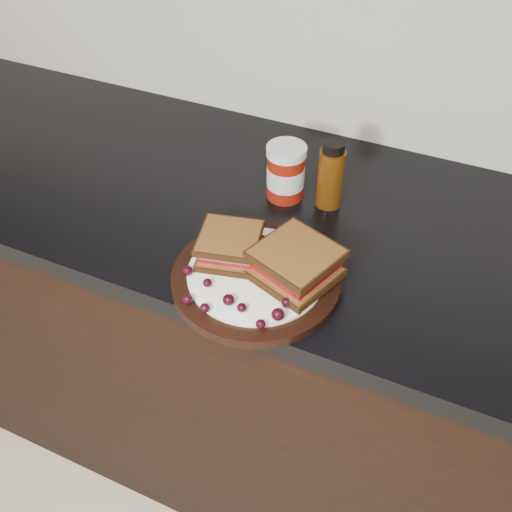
{
  "coord_description": "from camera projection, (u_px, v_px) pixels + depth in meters",
  "views": [
    {
      "loc": [
        0.45,
        0.9,
        1.58
      ],
      "look_at": [
        0.17,
        1.5,
        0.96
      ],
      "focal_mm": 40.0,
      "sensor_mm": 36.0,
      "label": 1
    }
  ],
  "objects": [
    {
      "name": "sandwich_left",
      "position": [
        230.0,
        246.0,
        0.94
      ],
      "size": [
        0.12,
        0.12,
        0.05
      ],
      "primitive_type": null,
      "rotation": [
        0.0,
        0.0,
        0.23
      ],
      "color": "brown",
      "rests_on": "plate"
    },
    {
      "name": "oil_bottle",
      "position": [
        331.0,
        174.0,
        1.06
      ],
      "size": [
        0.06,
        0.06,
        0.14
      ],
      "primitive_type": "cylinder",
      "rotation": [
        0.0,
        0.0,
        0.35
      ],
      "color": "#492407",
      "rests_on": "countertop"
    },
    {
      "name": "grape_13",
      "position": [
        245.0,
        236.0,
        0.98
      ],
      "size": [
        0.02,
        0.02,
        0.02
      ],
      "primitive_type": "ellipsoid",
      "color": "black",
      "rests_on": "plate"
    },
    {
      "name": "grape_9",
      "position": [
        277.0,
        291.0,
        0.89
      ],
      "size": [
        0.02,
        0.02,
        0.02
      ],
      "primitive_type": "ellipsoid",
      "color": "black",
      "rests_on": "plate"
    },
    {
      "name": "grape_15",
      "position": [
        221.0,
        255.0,
        0.95
      ],
      "size": [
        0.02,
        0.02,
        0.02
      ],
      "primitive_type": "ellipsoid",
      "color": "black",
      "rests_on": "plate"
    },
    {
      "name": "grape_19",
      "position": [
        211.0,
        245.0,
        0.96
      ],
      "size": [
        0.02,
        0.02,
        0.02
      ],
      "primitive_type": "ellipsoid",
      "color": "black",
      "rests_on": "plate"
    },
    {
      "name": "grape_7",
      "position": [
        278.0,
        314.0,
        0.85
      ],
      "size": [
        0.02,
        0.02,
        0.02
      ],
      "primitive_type": "ellipsoid",
      "color": "black",
      "rests_on": "plate"
    },
    {
      "name": "grape_3",
      "position": [
        205.0,
        308.0,
        0.86
      ],
      "size": [
        0.02,
        0.02,
        0.01
      ],
      "primitive_type": "ellipsoid",
      "color": "black",
      "rests_on": "plate"
    },
    {
      "name": "grape_8",
      "position": [
        286.0,
        302.0,
        0.87
      ],
      "size": [
        0.02,
        0.02,
        0.02
      ],
      "primitive_type": "ellipsoid",
      "color": "black",
      "rests_on": "plate"
    },
    {
      "name": "grape_2",
      "position": [
        188.0,
        299.0,
        0.88
      ],
      "size": [
        0.02,
        0.02,
        0.01
      ],
      "primitive_type": "ellipsoid",
      "color": "black",
      "rests_on": "plate"
    },
    {
      "name": "grape_5",
      "position": [
        242.0,
        308.0,
        0.86
      ],
      "size": [
        0.02,
        0.02,
        0.01
      ],
      "primitive_type": "ellipsoid",
      "color": "black",
      "rests_on": "plate"
    },
    {
      "name": "grape_14",
      "position": [
        227.0,
        246.0,
        0.97
      ],
      "size": [
        0.02,
        0.02,
        0.02
      ],
      "primitive_type": "ellipsoid",
      "color": "black",
      "rests_on": "plate"
    },
    {
      "name": "grape_18",
      "position": [
        216.0,
        242.0,
        0.97
      ],
      "size": [
        0.02,
        0.02,
        0.02
      ],
      "primitive_type": "ellipsoid",
      "color": "black",
      "rests_on": "plate"
    },
    {
      "name": "grape_16",
      "position": [
        208.0,
        257.0,
        0.95
      ],
      "size": [
        0.02,
        0.02,
        0.02
      ],
      "primitive_type": "ellipsoid",
      "color": "black",
      "rests_on": "plate"
    },
    {
      "name": "grape_4",
      "position": [
        228.0,
        300.0,
        0.87
      ],
      "size": [
        0.02,
        0.02,
        0.02
      ],
      "primitive_type": "ellipsoid",
      "color": "black",
      "rests_on": "plate"
    },
    {
      "name": "base_cabinets",
      "position": [
        226.0,
        339.0,
        1.45
      ],
      "size": [
        3.96,
        0.58,
        0.86
      ],
      "primitive_type": "cube",
      "color": "black",
      "rests_on": "ground_plane"
    },
    {
      "name": "grape_1",
      "position": [
        207.0,
        283.0,
        0.9
      ],
      "size": [
        0.01,
        0.01,
        0.01
      ],
      "primitive_type": "ellipsoid",
      "color": "black",
      "rests_on": "plate"
    },
    {
      "name": "grape_11",
      "position": [
        301.0,
        273.0,
        0.92
      ],
      "size": [
        0.02,
        0.02,
        0.02
      ],
      "primitive_type": "ellipsoid",
      "color": "black",
      "rests_on": "plate"
    },
    {
      "name": "sandwich_right",
      "position": [
        296.0,
        264.0,
        0.91
      ],
      "size": [
        0.15,
        0.15,
        0.05
      ],
      "primitive_type": null,
      "rotation": [
        0.0,
        0.0,
        -0.35
      ],
      "color": "brown",
      "rests_on": "plate"
    },
    {
      "name": "grape_17",
      "position": [
        243.0,
        242.0,
        0.97
      ],
      "size": [
        0.02,
        0.02,
        0.02
      ],
      "primitive_type": "ellipsoid",
      "color": "black",
      "rests_on": "plate"
    },
    {
      "name": "grape_10",
      "position": [
        312.0,
        281.0,
        0.9
      ],
      "size": [
        0.02,
        0.02,
        0.02
      ],
      "primitive_type": "ellipsoid",
      "color": "black",
      "rests_on": "plate"
    },
    {
      "name": "condiment_jar",
      "position": [
        286.0,
        172.0,
        1.08
      ],
      "size": [
        0.1,
        0.1,
        0.11
      ],
      "primitive_type": "cylinder",
      "rotation": [
        0.0,
        0.0,
        -0.4
      ],
      "color": "maroon",
      "rests_on": "countertop"
    },
    {
      "name": "grape_12",
      "position": [
        309.0,
        265.0,
        0.93
      ],
      "size": [
        0.02,
        0.02,
        0.02
      ],
      "primitive_type": "ellipsoid",
      "color": "black",
      "rests_on": "plate"
    },
    {
      "name": "plate",
      "position": [
        256.0,
        279.0,
        0.94
      ],
      "size": [
        0.28,
        0.28,
        0.02
      ],
      "primitive_type": "cylinder",
      "color": "black",
      "rests_on": "countertop"
    },
    {
      "name": "countertop",
      "position": [
        218.0,
        199.0,
        1.15
      ],
      "size": [
        3.98,
        0.6,
        0.04
      ],
      "primitive_type": "cube",
      "color": "black",
      "rests_on": "base_cabinets"
    },
    {
      "name": "grape_0",
      "position": [
        187.0,
        271.0,
        0.92
      ],
      "size": [
        0.02,
        0.02,
        0.02
      ],
      "primitive_type": "ellipsoid",
      "color": "black",
      "rests_on": "plate"
    },
    {
      "name": "grape_6",
      "position": [
        261.0,
        324.0,
        0.84
      ],
      "size": [
        0.02,
        0.02,
        0.01
      ],
      "primitive_type": "ellipsoid",
      "color": "black",
      "rests_on": "plate"
    }
  ]
}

